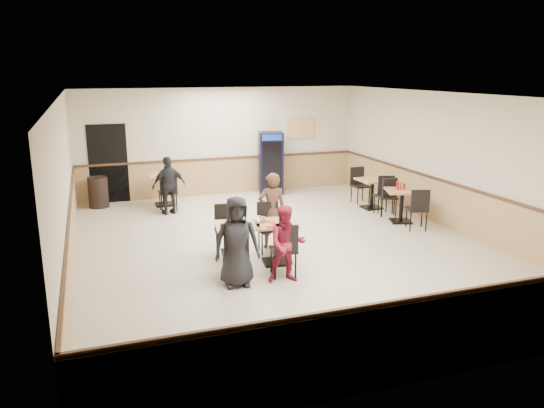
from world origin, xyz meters
name	(u,v)px	position (x,y,z in m)	size (l,w,h in m)	color
ground	(283,246)	(0.00, 0.00, 0.00)	(10.00, 10.00, 0.00)	beige
room_shell	(314,187)	(1.78, 2.55, 0.58)	(10.00, 10.00, 10.00)	silver
main_table	(256,237)	(-0.81, -0.78, 0.52)	(1.55, 0.93, 0.78)	black
main_chairs	(253,239)	(-0.87, -0.77, 0.50)	(1.52, 1.88, 0.99)	black
diner_woman_left	(237,242)	(-1.40, -1.59, 0.75)	(0.74, 0.48, 1.51)	black
diner_woman_right	(287,244)	(-0.58, -1.71, 0.66)	(0.64, 0.50, 1.32)	maroon
diner_man_opposite	(272,211)	(-0.22, 0.04, 0.76)	(0.56, 0.37, 1.53)	#533523
lone_diner	(169,185)	(-1.77, 3.28, 0.72)	(0.84, 0.35, 1.43)	black
tabletop_clutter	(256,224)	(-0.85, -0.87, 0.81)	(1.30, 0.66, 0.12)	#AE240B
side_table_near	(402,201)	(3.23, 0.76, 0.51)	(0.91, 0.91, 0.77)	black
side_table_near_chair_south	(417,208)	(3.23, 0.15, 0.49)	(0.45, 0.45, 0.98)	black
side_table_near_chair_north	(388,196)	(3.23, 1.38, 0.49)	(0.45, 0.45, 0.98)	black
side_table_far	(372,189)	(3.21, 2.11, 0.51)	(0.74, 0.74, 0.77)	black
side_table_far_chair_south	(385,195)	(3.21, 1.50, 0.49)	(0.45, 0.45, 0.97)	black
side_table_far_chair_north	(361,185)	(3.21, 2.72, 0.49)	(0.45, 0.45, 0.97)	black
condiment_caddy	(400,186)	(3.20, 0.81, 0.86)	(0.23, 0.06, 0.20)	#B80D1A
back_table	(164,185)	(-1.77, 4.20, 0.54)	(0.76, 0.76, 0.81)	black
back_table_chair_lone	(168,191)	(-1.77, 3.55, 0.51)	(0.48, 0.48, 1.03)	black
pepsi_cooler	(271,163)	(1.33, 4.59, 0.88)	(0.80, 0.80, 1.77)	black
trash_bin	(98,192)	(-3.42, 4.55, 0.40)	(0.50, 0.50, 0.79)	black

